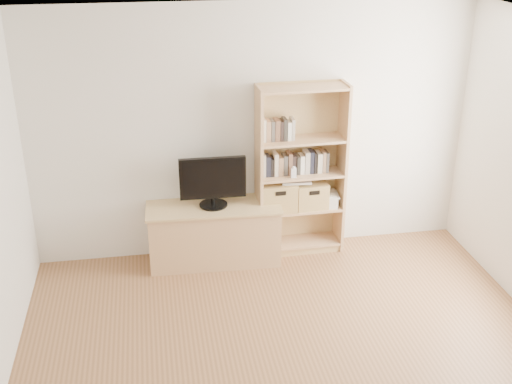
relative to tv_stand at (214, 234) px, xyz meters
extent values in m
cube|color=silver|center=(0.45, 0.25, 1.00)|extent=(4.50, 0.02, 2.60)
cube|color=white|center=(0.45, -2.25, 2.30)|extent=(4.50, 5.00, 0.01)
cube|color=tan|center=(0.00, 0.00, 0.00)|extent=(1.34, 0.54, 0.60)
cube|color=tan|center=(0.92, 0.09, 0.60)|extent=(0.92, 0.35, 1.81)
cube|color=black|center=(0.00, 0.00, 0.59)|extent=(0.66, 0.06, 0.52)
cube|color=#A99E90|center=(0.92, 0.11, 0.70)|extent=(0.89, 0.24, 0.24)
cube|color=#A99E90|center=(0.72, 0.10, 1.06)|extent=(0.39, 0.15, 0.21)
cube|color=white|center=(0.82, -0.02, 0.63)|extent=(0.05, 0.04, 0.10)
cube|color=olive|center=(0.68, 0.07, 0.35)|extent=(0.37, 0.31, 0.30)
cube|color=olive|center=(1.03, 0.08, 0.34)|extent=(0.35, 0.29, 0.27)
cube|color=silver|center=(0.86, 0.07, 0.52)|extent=(0.32, 0.23, 0.02)
cube|color=silver|center=(1.23, 0.09, 0.26)|extent=(0.21, 0.27, 0.11)
camera|label=1|loc=(-0.57, -5.84, 3.08)|focal=45.00mm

